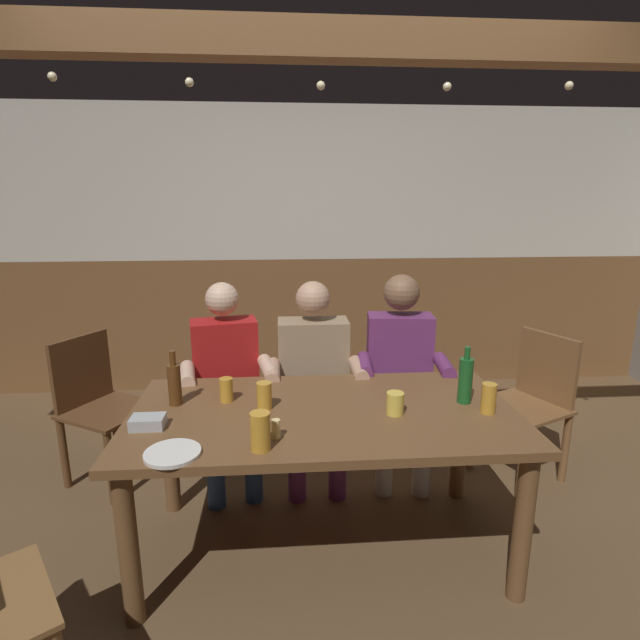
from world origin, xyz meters
name	(u,v)px	position (x,y,z in m)	size (l,w,h in m)	color
ground_plane	(325,556)	(0.00, 0.00, 0.00)	(7.52, 7.52, 0.00)	brown
back_wall_upper	(302,184)	(0.00, 2.29, 1.78)	(6.26, 0.12, 1.25)	beige
back_wall_wainscot	(303,322)	(0.00, 2.29, 0.58)	(6.26, 0.12, 1.15)	brown
ceiling_beam	(320,40)	(0.00, 0.29, 2.32)	(5.64, 0.14, 0.16)	brown
dining_table	(324,430)	(0.00, 0.07, 0.63)	(1.76, 0.91, 0.73)	brown
person_0	(227,377)	(-0.51, 0.74, 0.66)	(0.56, 0.56, 1.20)	#AD1919
person_1	(314,372)	(0.00, 0.75, 0.66)	(0.56, 0.50, 1.20)	#997F60
person_2	(400,368)	(0.52, 0.75, 0.68)	(0.56, 0.53, 1.23)	#6B2D66
chair_empty_near_right	(531,401)	(1.31, 0.67, 0.48)	(0.58, 0.58, 0.88)	brown
chair_empty_far_end	(99,404)	(-1.28, 0.82, 0.48)	(0.60, 0.60, 0.88)	brown
table_candle	(276,429)	(-0.22, -0.19, 0.77)	(0.04, 0.04, 0.08)	#F9E08C
condiment_caddy	(148,422)	(-0.76, -0.05, 0.76)	(0.14, 0.10, 0.05)	#B2B7BC
plate_0	(173,453)	(-0.61, -0.30, 0.74)	(0.21, 0.21, 0.01)	white
bottle_0	(174,383)	(-0.69, 0.18, 0.84)	(0.06, 0.06, 0.26)	#593314
bottle_1	(465,380)	(0.67, 0.10, 0.85)	(0.07, 0.07, 0.27)	#195923
pint_glass_0	(260,431)	(-0.27, -0.28, 0.81)	(0.08, 0.08, 0.15)	gold
pint_glass_1	(395,403)	(0.32, 0.00, 0.78)	(0.08, 0.08, 0.10)	#E5C64C
pint_glass_2	(264,396)	(-0.27, 0.10, 0.79)	(0.07, 0.07, 0.13)	gold
pint_glass_3	(489,398)	(0.74, -0.02, 0.80)	(0.07, 0.07, 0.14)	gold
pint_glass_4	(226,390)	(-0.45, 0.20, 0.79)	(0.06, 0.06, 0.11)	gold
string_lights	(321,78)	(0.00, 0.24, 2.17)	(4.42, 0.04, 0.10)	#F9EAB2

